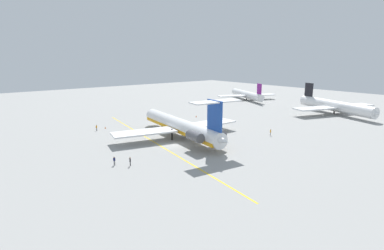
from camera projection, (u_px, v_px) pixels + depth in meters
The scene contains 11 objects.
ground at pixel (172, 146), 71.19m from camera, with size 296.21×296.21×0.00m, color gray.
main_jetliner at pixel (182, 126), 76.89m from camera, with size 39.85×35.28×11.61m.
airliner_far_left at pixel (246, 94), 147.33m from camera, with size 28.77×28.96×8.94m.
airliner_mid_left at pixel (337, 106), 109.27m from camera, with size 33.81×33.87×10.30m.
ground_crew_near_nose at pixel (130, 160), 57.65m from camera, with size 0.29×0.38×1.76m.
ground_crew_near_tail at pixel (271, 131), 80.12m from camera, with size 0.32×0.36×1.77m.
ground_crew_portside at pixel (114, 160), 58.01m from camera, with size 0.29×0.37×1.71m.
ground_crew_starboard at pixel (96, 127), 85.42m from camera, with size 0.27×0.42×1.67m.
safety_cone_nose at pixel (196, 116), 105.06m from camera, with size 0.40×0.40×0.55m, color #EA590F.
safety_cone_wingtip at pixel (105, 128), 87.97m from camera, with size 0.40×0.40×0.55m, color #EA590F.
taxiway_centreline at pixel (155, 142), 73.76m from camera, with size 73.53×0.36×0.01m, color gold.
Camera 1 is at (56.33, -39.04, 20.46)m, focal length 28.09 mm.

